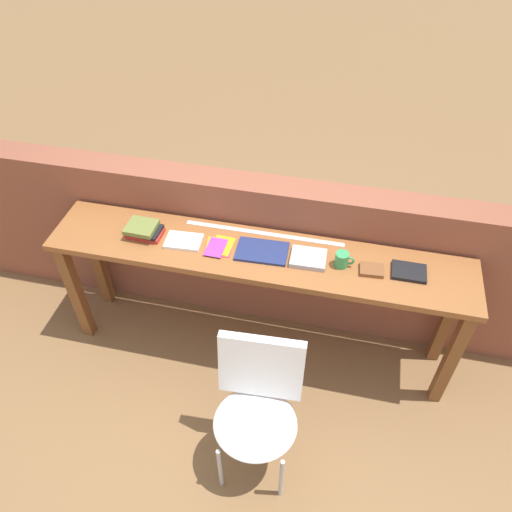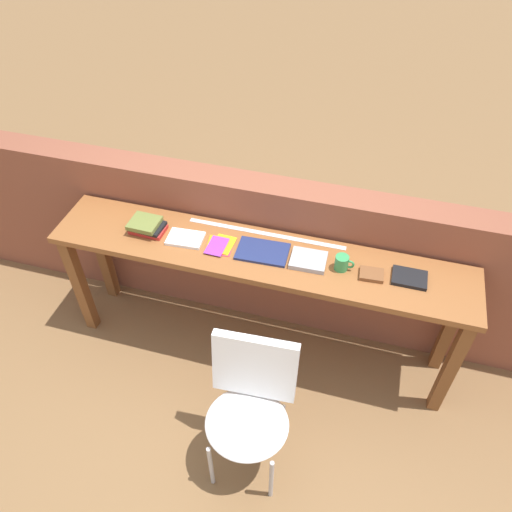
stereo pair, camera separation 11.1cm
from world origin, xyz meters
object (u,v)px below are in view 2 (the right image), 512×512
book_open_centre (263,252)px  book_repair_rightmost (409,278)px  mug (342,263)px  chair_white_moulded (250,404)px  book_stack_leftmost (147,226)px  magazine_cycling (185,238)px  leather_journal_brown (371,274)px  pamphlet_pile_colourful (220,245)px

book_open_centre → book_repair_rightmost: 0.83m
mug → chair_white_moulded: bearing=-113.0°
chair_white_moulded → book_stack_leftmost: 1.21m
book_stack_leftmost → book_repair_rightmost: 1.55m
magazine_cycling → book_repair_rightmost: 1.30m
book_open_centre → book_repair_rightmost: book_repair_rightmost is taller
chair_white_moulded → book_stack_leftmost: bearing=138.8°
magazine_cycling → leather_journal_brown: leather_journal_brown is taller
magazine_cycling → pamphlet_pile_colourful: (0.22, 0.00, -0.00)m
book_stack_leftmost → pamphlet_pile_colourful: bearing=-1.3°
chair_white_moulded → pamphlet_pile_colourful: same height
book_stack_leftmost → book_open_centre: bearing=0.2°
pamphlet_pile_colourful → book_stack_leftmost: bearing=178.7°
book_stack_leftmost → book_open_centre: book_stack_leftmost is taller
magazine_cycling → book_open_centre: 0.47m
chair_white_moulded → pamphlet_pile_colourful: bearing=117.9°
magazine_cycling → mug: size_ratio=1.91×
chair_white_moulded → book_open_centre: size_ratio=3.00×
pamphlet_pile_colourful → book_repair_rightmost: 1.08m
leather_journal_brown → book_repair_rightmost: leather_journal_brown is taller
chair_white_moulded → leather_journal_brown: size_ratio=6.86×
book_stack_leftmost → pamphlet_pile_colourful: 0.47m
book_stack_leftmost → magazine_cycling: 0.25m
book_open_centre → pamphlet_pile_colourful: bearing=-179.3°
book_stack_leftmost → book_open_centre: size_ratio=0.71×
pamphlet_pile_colourful → book_repair_rightmost: (1.08, 0.03, 0.01)m
magazine_cycling → book_open_centre: size_ratio=0.71×
book_open_centre → book_stack_leftmost: bearing=177.9°
book_stack_leftmost → mug: (1.18, -0.00, 0.01)m
book_stack_leftmost → mug: 1.18m
chair_white_moulded → pamphlet_pile_colourful: 0.91m
magazine_cycling → book_repair_rightmost: book_repair_rightmost is taller
magazine_cycling → book_open_centre: magazine_cycling is taller
chair_white_moulded → book_stack_leftmost: book_stack_leftmost is taller
chair_white_moulded → book_repair_rightmost: bearing=48.2°
mug → leather_journal_brown: bearing=-4.2°
chair_white_moulded → book_open_centre: book_open_centre is taller
book_stack_leftmost → magazine_cycling: size_ratio=1.00×
book_stack_leftmost → mug: size_ratio=1.92×
chair_white_moulded → book_repair_rightmost: book_repair_rightmost is taller
book_open_centre → leather_journal_brown: bearing=-4.0°
magazine_cycling → leather_journal_brown: bearing=-3.6°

